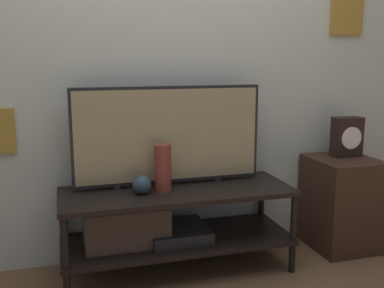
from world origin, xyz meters
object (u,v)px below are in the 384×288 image
object	(u,v)px
television	(168,135)
vase_tall_ceramic	(163,168)
vase_round_glass	(142,184)
mantel_clock	(347,137)

from	to	relation	value
television	vase_tall_ceramic	xyz separation A→B (m)	(-0.06, -0.12, -0.17)
vase_round_glass	mantel_clock	bearing A→B (deg)	4.82
vase_tall_ceramic	mantel_clock	distance (m)	1.33
vase_round_glass	mantel_clock	size ratio (longest dim) A/B	0.41
vase_round_glass	mantel_clock	distance (m)	1.47
vase_round_glass	mantel_clock	xyz separation A→B (m)	(1.45, 0.12, 0.19)
television	vase_round_glass	distance (m)	0.35
vase_tall_ceramic	vase_round_glass	distance (m)	0.16
vase_tall_ceramic	mantel_clock	world-z (taller)	mantel_clock
television	mantel_clock	distance (m)	1.26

